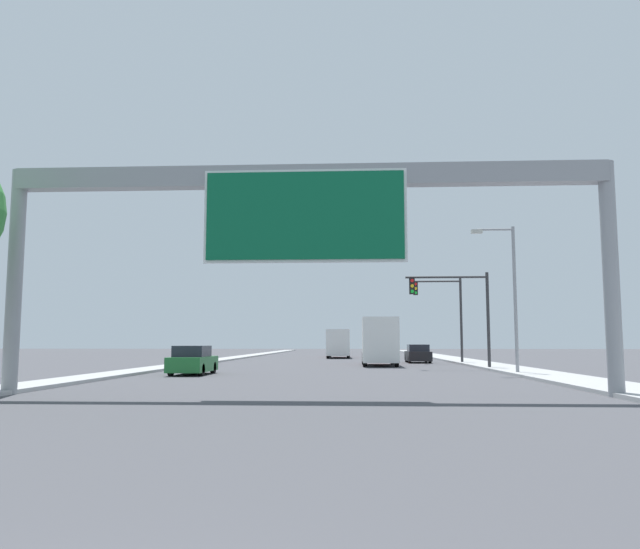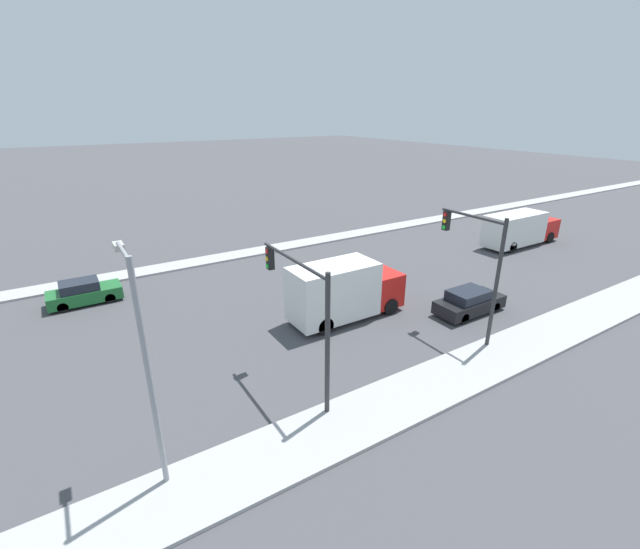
{
  "view_description": "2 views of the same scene",
  "coord_description": "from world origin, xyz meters",
  "px_view_note": "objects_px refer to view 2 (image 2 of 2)",
  "views": [
    {
      "loc": [
        1.57,
        -2.56,
        1.76
      ],
      "look_at": [
        0.0,
        27.22,
        4.97
      ],
      "focal_mm": 35.0,
      "sensor_mm": 36.0,
      "label": 1
    },
    {
      "loc": [
        22.21,
        30.19,
        11.69
      ],
      "look_at": [
        1.84,
        42.92,
        2.35
      ],
      "focal_mm": 24.0,
      "sensor_mm": 36.0,
      "label": 2
    }
  ],
  "objects_px": {
    "car_mid_right": "(84,293)",
    "traffic_light_near_intersection": "(304,304)",
    "car_mid_left": "(469,302)",
    "truck_box_secondary": "(520,229)",
    "truck_box_primary": "(343,291)",
    "street_lamp_right": "(144,357)",
    "traffic_light_mid_block": "(480,258)"
  },
  "relations": [
    {
      "from": "car_mid_right",
      "to": "traffic_light_near_intersection",
      "type": "xyz_separation_m",
      "value": [
        15.52,
        7.38,
        3.54
      ]
    },
    {
      "from": "car_mid_left",
      "to": "truck_box_secondary",
      "type": "height_order",
      "value": "truck_box_secondary"
    },
    {
      "from": "car_mid_right",
      "to": "truck_box_secondary",
      "type": "height_order",
      "value": "truck_box_secondary"
    },
    {
      "from": "car_mid_left",
      "to": "traffic_light_near_intersection",
      "type": "bearing_deg",
      "value": -83.0
    },
    {
      "from": "car_mid_left",
      "to": "truck_box_primary",
      "type": "bearing_deg",
      "value": -116.8
    },
    {
      "from": "car_mid_left",
      "to": "car_mid_right",
      "type": "bearing_deg",
      "value": -125.3
    },
    {
      "from": "traffic_light_near_intersection",
      "to": "car_mid_left",
      "type": "bearing_deg",
      "value": 97.0
    },
    {
      "from": "car_mid_left",
      "to": "truck_box_primary",
      "type": "height_order",
      "value": "truck_box_primary"
    },
    {
      "from": "truck_box_secondary",
      "to": "street_lamp_right",
      "type": "height_order",
      "value": "street_lamp_right"
    },
    {
      "from": "car_mid_right",
      "to": "traffic_light_near_intersection",
      "type": "distance_m",
      "value": 17.55
    },
    {
      "from": "traffic_light_mid_block",
      "to": "truck_box_secondary",
      "type": "bearing_deg",
      "value": 117.61
    },
    {
      "from": "car_mid_left",
      "to": "traffic_light_mid_block",
      "type": "relative_size",
      "value": 0.66
    },
    {
      "from": "car_mid_right",
      "to": "car_mid_left",
      "type": "relative_size",
      "value": 0.95
    },
    {
      "from": "car_mid_left",
      "to": "traffic_light_mid_block",
      "type": "height_order",
      "value": "traffic_light_mid_block"
    },
    {
      "from": "truck_box_primary",
      "to": "traffic_light_mid_block",
      "type": "height_order",
      "value": "traffic_light_mid_block"
    },
    {
      "from": "truck_box_secondary",
      "to": "traffic_light_mid_block",
      "type": "bearing_deg",
      "value": -62.39
    },
    {
      "from": "truck_box_primary",
      "to": "street_lamp_right",
      "type": "bearing_deg",
      "value": -61.13
    },
    {
      "from": "car_mid_right",
      "to": "traffic_light_mid_block",
      "type": "bearing_deg",
      "value": 47.22
    },
    {
      "from": "car_mid_left",
      "to": "traffic_light_mid_block",
      "type": "bearing_deg",
      "value": -49.09
    },
    {
      "from": "street_lamp_right",
      "to": "traffic_light_mid_block",
      "type": "bearing_deg",
      "value": 93.42
    },
    {
      "from": "truck_box_primary",
      "to": "street_lamp_right",
      "type": "xyz_separation_m",
      "value": [
        6.56,
        -11.9,
        2.99
      ]
    },
    {
      "from": "car_mid_right",
      "to": "truck_box_secondary",
      "type": "xyz_separation_m",
      "value": [
        7.0,
        34.74,
        0.83
      ]
    },
    {
      "from": "truck_box_secondary",
      "to": "street_lamp_right",
      "type": "distance_m",
      "value": 35.4
    },
    {
      "from": "truck_box_secondary",
      "to": "traffic_light_near_intersection",
      "type": "height_order",
      "value": "traffic_light_near_intersection"
    },
    {
      "from": "truck_box_secondary",
      "to": "street_lamp_right",
      "type": "bearing_deg",
      "value": -73.42
    },
    {
      "from": "car_mid_left",
      "to": "traffic_light_near_intersection",
      "type": "relative_size",
      "value": 0.73
    },
    {
      "from": "car_mid_left",
      "to": "truck_box_primary",
      "type": "distance_m",
      "value": 7.83
    },
    {
      "from": "truck_box_primary",
      "to": "truck_box_secondary",
      "type": "bearing_deg",
      "value": 99.08
    },
    {
      "from": "traffic_light_near_intersection",
      "to": "truck_box_primary",
      "type": "bearing_deg",
      "value": 132.56
    },
    {
      "from": "street_lamp_right",
      "to": "truck_box_primary",
      "type": "bearing_deg",
      "value": 118.87
    },
    {
      "from": "car_mid_right",
      "to": "street_lamp_right",
      "type": "bearing_deg",
      "value": 3.18
    },
    {
      "from": "traffic_light_mid_block",
      "to": "car_mid_left",
      "type": "bearing_deg",
      "value": 130.91
    }
  ]
}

